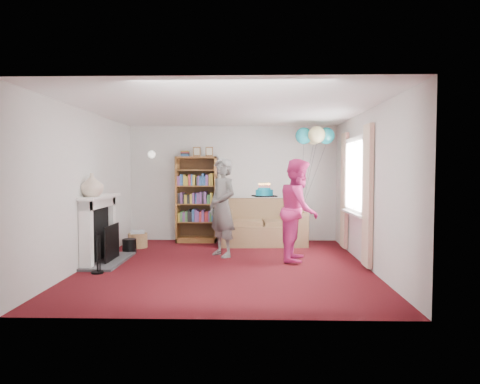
{
  "coord_description": "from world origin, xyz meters",
  "views": [
    {
      "loc": [
        0.4,
        -6.84,
        1.55
      ],
      "look_at": [
        0.21,
        0.6,
        1.16
      ],
      "focal_mm": 32.0,
      "sensor_mm": 36.0,
      "label": 1
    }
  ],
  "objects_px": {
    "bookcase": "(197,200)",
    "person_magenta": "(299,210)",
    "sofa": "(263,227)",
    "birthday_cake": "(264,193)",
    "person_striped": "(222,207)"
  },
  "relations": [
    {
      "from": "bookcase",
      "to": "person_magenta",
      "type": "relative_size",
      "value": 1.17
    },
    {
      "from": "bookcase",
      "to": "person_magenta",
      "type": "height_order",
      "value": "bookcase"
    },
    {
      "from": "bookcase",
      "to": "sofa",
      "type": "distance_m",
      "value": 1.54
    },
    {
      "from": "person_striped",
      "to": "birthday_cake",
      "type": "distance_m",
      "value": 0.83
    },
    {
      "from": "birthday_cake",
      "to": "bookcase",
      "type": "bearing_deg",
      "value": 128.01
    },
    {
      "from": "bookcase",
      "to": "person_magenta",
      "type": "xyz_separation_m",
      "value": [
        1.99,
        -1.87,
        -0.03
      ]
    },
    {
      "from": "bookcase",
      "to": "person_magenta",
      "type": "bearing_deg",
      "value": -43.18
    },
    {
      "from": "bookcase",
      "to": "sofa",
      "type": "relative_size",
      "value": 1.16
    },
    {
      "from": "sofa",
      "to": "person_striped",
      "type": "relative_size",
      "value": 1.0
    },
    {
      "from": "person_striped",
      "to": "bookcase",
      "type": "bearing_deg",
      "value": 163.78
    },
    {
      "from": "sofa",
      "to": "birthday_cake",
      "type": "distance_m",
      "value": 1.76
    },
    {
      "from": "person_magenta",
      "to": "birthday_cake",
      "type": "xyz_separation_m",
      "value": [
        -0.59,
        0.08,
        0.29
      ]
    },
    {
      "from": "bookcase",
      "to": "person_magenta",
      "type": "distance_m",
      "value": 2.73
    },
    {
      "from": "bookcase",
      "to": "sofa",
      "type": "bearing_deg",
      "value": -9.16
    },
    {
      "from": "person_striped",
      "to": "person_magenta",
      "type": "xyz_separation_m",
      "value": [
        1.33,
        -0.32,
        -0.01
      ]
    }
  ]
}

